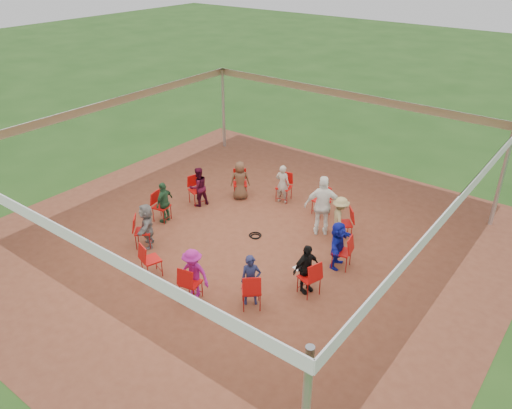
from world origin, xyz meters
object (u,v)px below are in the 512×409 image
Objects in this scene: person_seated_0 at (306,269)px; person_seated_2 at (340,218)px; chair_11 at (251,290)px; person_seated_1 at (338,245)px; person_seated_7 at (147,226)px; standing_person at (323,206)px; chair_4 at (284,187)px; person_seated_9 at (251,280)px; chair_6 at (197,190)px; cable_coil at (255,236)px; person_seated_6 at (164,202)px; person_seated_5 at (198,187)px; chair_5 at (240,184)px; laptop at (301,267)px; chair_1 at (342,252)px; chair_8 at (143,231)px; chair_10 at (191,283)px; person_seated_4 at (240,180)px; person_seated_3 at (283,184)px; chair_7 at (161,207)px; chair_9 at (151,260)px; person_seated_8 at (193,274)px; chair_0 at (309,278)px; chair_2 at (344,224)px; chair_3 at (321,201)px.

person_seated_0 is 1.00× the size of person_seated_2.
chair_11 is 0.73× the size of person_seated_0.
person_seated_1 and person_seated_7 have the same top height.
standing_person is (-1.01, 2.44, 0.25)m from person_seated_0.
person_seated_7 is (-4.33, -0.89, 0.00)m from person_seated_0.
standing_person is (-1.09, 1.12, 0.25)m from person_seated_1.
person_seated_9 reaches higher than chair_4.
person_seated_0 is 1.00× the size of person_seated_9.
person_seated_7 is at bearing 32.28° from chair_6.
chair_4 is at bearing 104.91° from cable_coil.
person_seated_5 is at bearing 165.00° from person_seated_6.
chair_5 reaches higher than laptop.
chair_8 is at bearing 105.00° from chair_1.
standing_person is (3.95, 0.79, 0.42)m from chair_6.
person_seated_1 is at bearing 30.00° from person_seated_9.
standing_person is at bearing 66.80° from chair_10.
chair_10 is at bearing 135.00° from chair_1.
person_seated_4 is at bearing 133.69° from chair_8.
chair_4 is 1.00× the size of chair_6.
person_seated_7 is at bearing 60.00° from person_seated_3.
chair_8 is at bearing 11.41° from standing_person.
chair_6 is at bearing 75.00° from chair_1.
chair_9 is at bearing 30.00° from chair_7.
chair_4 and chair_10 have the same top height.
chair_4 is at bearing 120.76° from person_seated_7.
chair_6 is at bearing -22.30° from standing_person.
standing_person is at bearing 36.33° from chair_1.
person_seated_5 is at bearing 170.52° from cable_coil.
person_seated_8 is (2.29, -4.50, 0.17)m from chair_5.
person_seated_1 reaches higher than cable_coil.
person_seated_7 is 3.61m from person_seated_9.
chair_0 is 1.00× the size of chair_6.
chair_8 is at bearing 135.00° from chair_11.
person_seated_0 is at bearing 79.04° from standing_person.
person_seated_4 reaches higher than chair_8.
person_seated_2 reaches higher than chair_2.
person_seated_1 is 1.00× the size of person_seated_4.
cable_coil is at bearing 83.51° from person_seated_2.
chair_9 is 2.55× the size of laptop.
chair_1 is 3.70m from person_seated_8.
person_seated_5 is (-4.33, -0.89, 0.00)m from person_seated_2.
person_seated_6 is (-0.50, 1.26, 0.17)m from chair_8.
chair_7 is at bearing 105.35° from person_seated_0.
chair_4 is at bearing 15.00° from chair_3.
person_seated_0 is 1.00× the size of person_seated_6.
chair_5 is at bearing 74.65° from person_seated_0.
chair_2 is (-0.62, 1.24, 0.00)m from chair_1.
laptop is (-0.27, 0.09, 0.13)m from chair_0.
chair_1 is 4.63m from chair_5.
person_seated_1 is at bearing 90.00° from person_seated_6.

